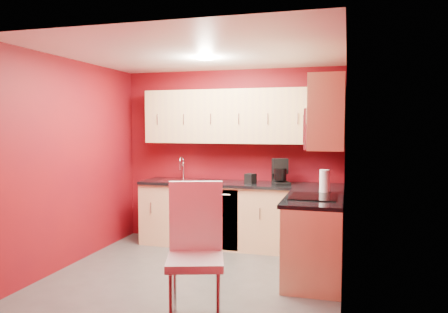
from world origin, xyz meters
The scene contains 21 objects.
floor centered at (0.00, 0.00, 0.00)m, with size 3.20×3.20×0.00m, color #4C4947.
ceiling centered at (0.00, 0.00, 2.50)m, with size 3.20×3.20×0.00m, color white.
wall_back centered at (0.00, 1.50, 1.25)m, with size 3.20×3.20×0.00m, color maroon.
wall_front centered at (0.00, -1.50, 1.25)m, with size 3.20×3.20×0.00m, color maroon.
wall_left centered at (-1.60, 0.00, 1.25)m, with size 3.00×3.00×0.00m, color maroon.
wall_right centered at (1.60, 0.00, 1.25)m, with size 3.00×3.00×0.00m, color maroon.
base_cabinets_back centered at (0.20, 1.20, 0.43)m, with size 2.80×0.60×0.87m, color #EDBB87.
base_cabinets_right centered at (1.30, 0.25, 0.43)m, with size 0.60×1.30×0.87m, color #EDBB87.
countertop_back centered at (0.20, 1.19, 0.89)m, with size 2.80×0.63×0.04m, color black.
countertop_right centered at (1.29, 0.23, 0.89)m, with size 0.63×1.27×0.04m, color black.
upper_cabinets_back centered at (0.20, 1.32, 1.83)m, with size 2.80×0.35×0.75m, color tan.
upper_cabinets_right centered at (1.42, 0.44, 1.89)m, with size 0.35×1.55×0.75m.
microwave centered at (1.39, 0.20, 1.66)m, with size 0.42×0.76×0.42m.
cooktop centered at (1.28, 0.20, 0.92)m, with size 0.50×0.55×0.01m, color black.
sink centered at (-0.70, 1.20, 0.94)m, with size 0.52×0.42×0.35m.
dishwasher_front centered at (-0.05, 0.91, 0.43)m, with size 0.60×0.02×0.82m, color black.
downlight centered at (0.00, 0.30, 2.48)m, with size 0.20×0.20×0.01m, color white.
coffee_maker centered at (0.79, 1.15, 1.08)m, with size 0.21×0.27×0.34m, color black, non-canonical shape.
napkin_holder centered at (0.37, 1.14, 0.98)m, with size 0.12×0.12×0.13m, color black, non-canonical shape.
paper_towel centered at (1.38, 0.54, 1.05)m, with size 0.16×0.16×0.27m, color white, non-canonical shape.
dining_chair centered at (0.38, -1.15, 0.60)m, with size 0.48×0.50×1.19m, color silver, non-canonical shape.
Camera 1 is at (1.63, -4.64, 1.69)m, focal length 35.00 mm.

